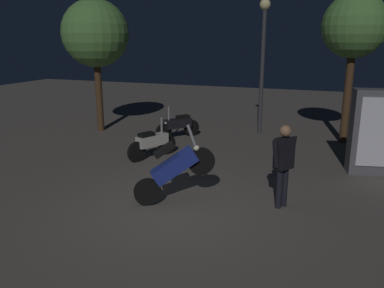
% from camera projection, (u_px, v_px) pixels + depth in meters
% --- Properties ---
extents(ground_plane, '(40.00, 40.00, 0.00)m').
position_uv_depth(ground_plane, '(170.00, 210.00, 7.70)').
color(ground_plane, '#605951').
extents(motorcycle_blue_foreground, '(1.46, 0.96, 1.63)m').
position_uv_depth(motorcycle_blue_foreground, '(174.00, 168.00, 7.86)').
color(motorcycle_blue_foreground, black).
rests_on(motorcycle_blue_foreground, ground_plane).
extents(motorcycle_white_parked_left, '(0.79, 1.55, 1.11)m').
position_uv_depth(motorcycle_white_parked_left, '(152.00, 143.00, 10.98)').
color(motorcycle_white_parked_left, black).
rests_on(motorcycle_white_parked_left, ground_plane).
extents(motorcycle_black_parked_right, '(1.05, 1.41, 1.11)m').
position_uv_depth(motorcycle_black_parked_right, '(178.00, 125.00, 13.19)').
color(motorcycle_black_parked_right, black).
rests_on(motorcycle_black_parked_right, ground_plane).
extents(person_rider_beside, '(0.44, 0.60, 1.68)m').
position_uv_depth(person_rider_beside, '(284.00, 159.00, 7.60)').
color(person_rider_beside, black).
rests_on(person_rider_beside, ground_plane).
extents(streetlamp_near, '(0.36, 0.36, 4.52)m').
position_uv_depth(streetlamp_near, '(263.00, 49.00, 13.18)').
color(streetlamp_near, '#38383D').
rests_on(streetlamp_near, ground_plane).
extents(tree_left_bg, '(2.31, 2.31, 4.59)m').
position_uv_depth(tree_left_bg, '(95.00, 34.00, 13.52)').
color(tree_left_bg, '#4C331E').
rests_on(tree_left_bg, ground_plane).
extents(tree_right_bg, '(1.94, 1.94, 4.61)m').
position_uv_depth(tree_right_bg, '(354.00, 27.00, 11.81)').
color(tree_right_bg, '#4C331E').
rests_on(tree_right_bg, ground_plane).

